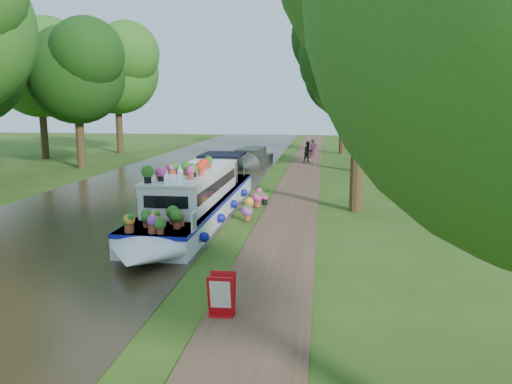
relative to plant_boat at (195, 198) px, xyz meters
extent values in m
plane|color=#284711|center=(2.25, -0.63, -0.85)|extent=(100.00, 100.00, 0.00)
cube|color=black|center=(-3.75, -0.63, -0.84)|extent=(10.00, 100.00, 0.02)
cube|color=#4F3525|center=(3.45, -0.63, -0.84)|extent=(2.20, 100.00, 0.03)
cube|color=white|center=(0.00, 0.85, -0.46)|extent=(2.20, 12.00, 0.75)
cube|color=#0F128B|center=(0.00, 0.85, -0.14)|extent=(2.24, 12.04, 0.12)
cube|color=white|center=(0.00, 0.05, 0.44)|extent=(1.80, 7.00, 1.05)
cube|color=white|center=(0.00, 0.05, 1.00)|extent=(1.90, 7.10, 0.06)
cube|color=black|center=(0.91, 0.05, 0.52)|extent=(0.03, 6.40, 0.38)
cube|color=black|center=(-0.91, 0.05, 0.52)|extent=(0.03, 6.40, 0.38)
cube|color=black|center=(0.00, 5.15, 1.07)|extent=(1.90, 2.40, 0.10)
cube|color=white|center=(1.15, -4.55, 0.22)|extent=(0.04, 0.45, 0.55)
imported|color=#225617|center=(-0.64, -1.90, 1.21)|extent=(0.23, 0.23, 0.36)
imported|color=#225617|center=(0.22, 0.27, 1.21)|extent=(0.27, 0.27, 0.36)
cylinder|color=#332411|center=(6.05, 2.37, 1.42)|extent=(0.56, 0.56, 4.55)
sphere|color=black|center=(6.05, 2.37, 5.38)|extent=(4.80, 4.80, 4.80)
sphere|color=black|center=(7.01, 1.65, 6.34)|extent=(3.60, 3.60, 3.60)
sphere|color=black|center=(5.21, 3.21, 6.10)|extent=(3.84, 3.84, 3.84)
cylinder|color=#332411|center=(6.75, 14.37, 1.07)|extent=(0.56, 0.56, 3.85)
sphere|color=#225617|center=(6.75, 14.37, 5.10)|extent=(6.00, 6.00, 6.00)
sphere|color=#225617|center=(7.95, 13.47, 6.30)|extent=(4.50, 4.50, 4.50)
sphere|color=#225617|center=(5.70, 15.42, 6.00)|extent=(4.80, 4.80, 4.80)
cylinder|color=#332411|center=(6.25, 25.37, 1.25)|extent=(0.56, 0.56, 4.20)
sphere|color=black|center=(6.25, 25.37, 5.66)|extent=(6.60, 6.60, 6.60)
sphere|color=black|center=(7.57, 24.38, 6.98)|extent=(4.95, 4.95, 4.95)
sphere|color=black|center=(5.09, 26.53, 6.65)|extent=(5.28, 5.28, 5.28)
cylinder|color=#332411|center=(-11.25, 13.37, 1.07)|extent=(0.56, 0.56, 3.85)
sphere|color=black|center=(-11.25, 13.37, 5.17)|extent=(6.20, 6.20, 6.20)
sphere|color=black|center=(-10.01, 12.44, 6.41)|extent=(4.65, 4.65, 4.65)
sphere|color=black|center=(-12.34, 14.46, 6.10)|extent=(4.96, 4.96, 4.96)
cylinder|color=#332411|center=(-12.75, 23.37, 1.34)|extent=(0.56, 0.56, 4.38)
sphere|color=#225617|center=(-12.75, 23.37, 5.97)|extent=(7.00, 7.00, 7.00)
sphere|color=#225617|center=(-11.35, 22.32, 7.37)|extent=(5.25, 5.25, 5.25)
sphere|color=#225617|center=(-13.98, 24.60, 7.02)|extent=(5.60, 5.60, 5.60)
cylinder|color=#332411|center=(-16.75, 18.37, 1.25)|extent=(0.56, 0.56, 4.20)
sphere|color=#225617|center=(-16.75, 18.37, 5.73)|extent=(6.80, 6.80, 6.80)
sphere|color=#225617|center=(-15.39, 17.35, 7.09)|extent=(5.10, 5.10, 5.10)
sphere|color=#225617|center=(-17.94, 19.56, 6.75)|extent=(5.44, 5.44, 5.44)
cube|color=black|center=(-0.27, 16.56, -0.55)|extent=(2.46, 5.79, 0.56)
cube|color=black|center=(-0.27, 16.09, 0.06)|extent=(1.80, 3.42, 0.65)
cube|color=red|center=(2.70, -8.24, -0.81)|extent=(0.49, 0.41, 0.03)
cube|color=red|center=(2.70, -8.34, -0.38)|extent=(0.55, 0.23, 0.87)
cube|color=red|center=(2.70, -8.13, -0.38)|extent=(0.55, 0.23, 0.87)
cube|color=white|center=(2.70, -8.38, -0.34)|extent=(0.43, 0.15, 0.61)
imported|color=pink|center=(3.93, 19.05, 0.02)|extent=(0.69, 0.54, 1.68)
imported|color=black|center=(3.60, 18.38, -0.06)|extent=(0.94, 0.89, 1.52)
imported|color=#36641E|center=(2.13, 4.37, -0.63)|extent=(0.42, 0.37, 0.45)
camera|label=1|loc=(4.71, -17.76, 3.51)|focal=35.00mm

